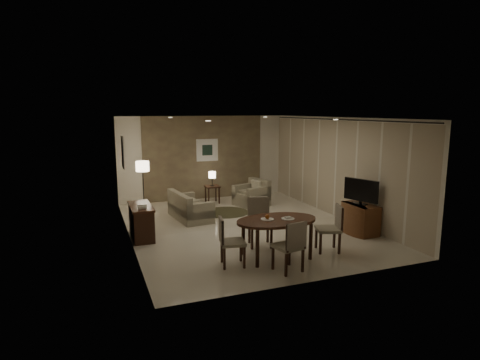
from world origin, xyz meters
name	(u,v)px	position (x,y,z in m)	size (l,w,h in m)	color
room_shell	(237,171)	(0.00, 0.40, 1.35)	(5.50, 7.00, 2.70)	beige
taupe_accent	(204,158)	(0.00, 3.48, 1.35)	(3.96, 0.03, 2.70)	#7B6C4C
curtain_wall	(335,169)	(2.68, 0.00, 1.32)	(0.08, 6.70, 2.58)	beige
curtain_rod	(338,119)	(2.68, 0.00, 2.64)	(0.03, 0.03, 6.80)	black
art_back_frame	(207,150)	(0.10, 3.46, 1.60)	(0.72, 0.03, 0.72)	silver
art_back_canvas	(207,150)	(0.10, 3.44, 1.60)	(0.34, 0.01, 0.34)	black
art_left_frame	(123,152)	(-2.72, 1.20, 1.85)	(0.03, 0.60, 0.80)	silver
art_left_canvas	(124,152)	(-2.71, 1.20, 1.85)	(0.01, 0.46, 0.64)	gray
downlight_nl	(208,121)	(-1.40, -1.80, 2.69)	(0.10, 0.10, 0.01)	white
downlight_nr	(336,120)	(1.40, -1.80, 2.69)	(0.10, 0.10, 0.01)	white
downlight_fl	(170,118)	(-1.40, 1.80, 2.69)	(0.10, 0.10, 0.01)	white
downlight_fr	(265,117)	(1.40, 1.80, 2.69)	(0.10, 0.10, 0.01)	white
console_desk	(141,222)	(-2.49, 0.00, 0.38)	(0.48, 1.20, 0.75)	#4E2D19
telephone	(142,206)	(-2.49, -0.30, 0.80)	(0.20, 0.14, 0.09)	white
tv_cabinet	(360,219)	(2.40, -1.50, 0.35)	(0.48, 0.90, 0.70)	brown
flat_tv	(361,191)	(2.38, -1.50, 1.02)	(0.06, 0.88, 0.60)	black
dining_table	(276,238)	(-0.15, -2.22, 0.38)	(1.64, 1.03, 0.77)	#4E2D19
chair_near	(288,246)	(-0.26, -2.92, 0.48)	(0.46, 0.46, 0.95)	gray
chair_far	(260,223)	(-0.18, -1.49, 0.51)	(0.50, 0.50, 1.03)	gray
chair_left	(233,242)	(-1.11, -2.33, 0.46)	(0.45, 0.45, 0.93)	gray
chair_right	(328,228)	(0.99, -2.29, 0.48)	(0.47, 0.47, 0.96)	gray
plate_a	(267,219)	(-0.33, -2.17, 0.78)	(0.26, 0.26, 0.02)	white
plate_b	(288,219)	(0.07, -2.27, 0.78)	(0.26, 0.26, 0.02)	white
fruit_apple	(267,217)	(-0.33, -2.17, 0.83)	(0.09, 0.09, 0.09)	#B35014
napkin	(288,217)	(0.07, -2.27, 0.80)	(0.12, 0.08, 0.03)	white
round_rug	(226,212)	(0.05, 1.46, 0.01)	(1.31, 1.31, 0.01)	#3D3922
sofa	(190,205)	(-1.05, 1.19, 0.36)	(0.77, 1.54, 0.72)	gray
armchair	(251,193)	(1.05, 1.98, 0.39)	(0.89, 0.84, 0.79)	gray
side_table	(212,194)	(0.05, 2.76, 0.27)	(0.43, 0.43, 0.54)	#321A10
table_lamp	(212,178)	(0.05, 2.76, 0.79)	(0.22, 0.22, 0.50)	#FFEAC1
floor_lamp	(143,187)	(-2.12, 2.34, 0.73)	(0.37, 0.37, 1.47)	#FFE5B7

